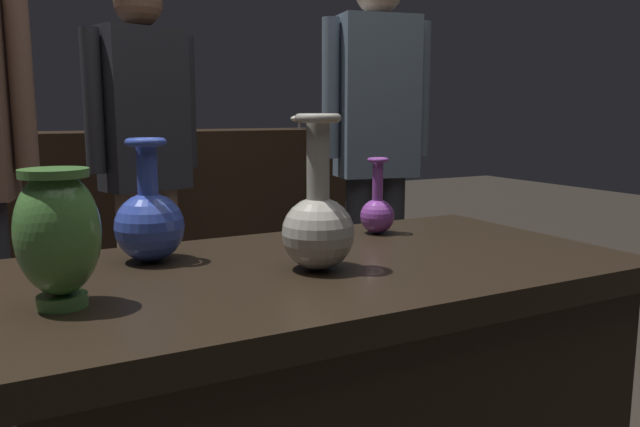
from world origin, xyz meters
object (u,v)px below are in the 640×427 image
at_px(vase_centerpiece, 318,222).
at_px(vase_tall_behind, 149,221).
at_px(vase_right_accent, 58,233).
at_px(shelf_vase_far_right, 299,119).
at_px(visitor_near_right, 376,138).
at_px(visitor_center_back, 145,152).
at_px(vase_left_accent, 377,211).

distance_m(vase_centerpiece, vase_tall_behind, 0.33).
bearing_deg(vase_right_accent, vase_centerpiece, 2.33).
height_order(shelf_vase_far_right, visitor_near_right, visitor_near_right).
distance_m(vase_centerpiece, visitor_near_right, 1.50).
height_order(vase_centerpiece, vase_tall_behind, vase_centerpiece).
height_order(vase_centerpiece, vase_right_accent, vase_centerpiece).
distance_m(vase_centerpiece, vase_right_accent, 0.44).
height_order(vase_right_accent, visitor_near_right, visitor_near_right).
height_order(vase_right_accent, visitor_center_back, visitor_center_back).
relative_size(shelf_vase_far_right, visitor_center_back, 0.06).
distance_m(vase_right_accent, shelf_vase_far_right, 2.73).
bearing_deg(vase_tall_behind, visitor_near_right, 39.99).
bearing_deg(shelf_vase_far_right, vase_right_accent, -123.81).
bearing_deg(visitor_near_right, vase_centerpiece, 63.74).
bearing_deg(shelf_vase_far_right, visitor_center_back, -144.50).
bearing_deg(visitor_near_right, vase_left_accent, 67.97).
height_order(vase_right_accent, shelf_vase_far_right, shelf_vase_far_right).
bearing_deg(shelf_vase_far_right, vase_left_accent, -111.38).
bearing_deg(vase_right_accent, vase_tall_behind, 51.10).
relative_size(visitor_center_back, visitor_near_right, 0.95).
relative_size(vase_centerpiece, visitor_center_back, 0.18).
xyz_separation_m(vase_right_accent, visitor_center_back, (0.47, 1.52, 0.02)).
distance_m(visitor_center_back, visitor_near_right, 0.93).
height_order(vase_centerpiece, visitor_center_back, visitor_center_back).
relative_size(vase_tall_behind, vase_right_accent, 1.15).
bearing_deg(vase_centerpiece, vase_right_accent, -177.67).
xyz_separation_m(vase_tall_behind, vase_left_accent, (0.54, 0.03, -0.02)).
xyz_separation_m(vase_left_accent, vase_right_accent, (-0.73, -0.26, 0.06)).
xyz_separation_m(shelf_vase_far_right, visitor_near_right, (-0.17, -1.06, -0.07)).
relative_size(vase_centerpiece, shelf_vase_far_right, 2.93).
xyz_separation_m(vase_tall_behind, shelf_vase_far_right, (1.33, 2.03, 0.17)).
relative_size(shelf_vase_far_right, visitor_near_right, 0.06).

